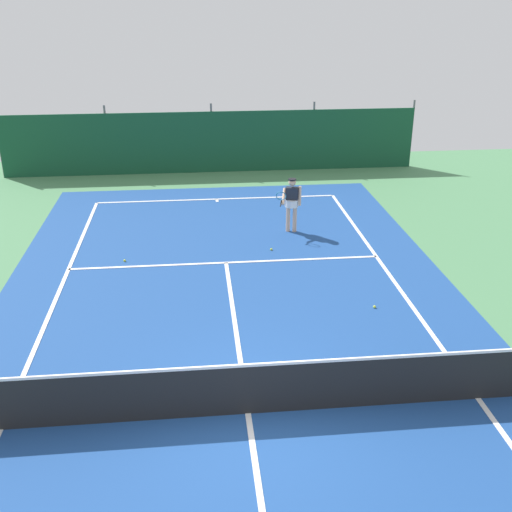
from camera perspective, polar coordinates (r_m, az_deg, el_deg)
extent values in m
plane|color=#4C8456|center=(10.89, -0.76, -14.38)|extent=(36.00, 36.00, 0.00)
cube|color=#1E478C|center=(10.88, -0.76, -14.37)|extent=(11.02, 26.60, 0.01)
cube|color=white|center=(21.55, -3.65, 5.29)|extent=(8.22, 0.10, 0.01)
cube|color=white|center=(11.36, -22.61, -14.59)|extent=(0.10, 23.80, 0.01)
cube|color=white|center=(11.89, 19.87, -12.27)|extent=(0.10, 23.80, 0.01)
cube|color=white|center=(16.41, -2.79, -0.62)|extent=(8.22, 0.10, 0.01)
cube|color=white|center=(10.88, -0.76, -14.34)|extent=(0.10, 12.80, 0.01)
cube|color=white|center=(21.40, -3.63, 5.16)|extent=(0.10, 0.30, 0.01)
cube|color=black|center=(10.60, -0.77, -12.35)|extent=(9.92, 0.03, 0.95)
cube|color=white|center=(10.32, -0.78, -10.10)|extent=(9.92, 0.04, 0.05)
cube|color=#14472D|center=(24.69, -4.10, 10.47)|extent=(16.22, 0.06, 2.40)
cylinder|color=#595B60|center=(24.92, -13.63, 10.37)|extent=(0.08, 0.08, 2.70)
cylinder|color=#595B60|center=(24.72, -4.12, 10.84)|extent=(0.08, 0.08, 2.70)
cylinder|color=#595B60|center=(25.17, 5.32, 11.03)|extent=(0.08, 0.08, 2.70)
cylinder|color=#595B60|center=(26.25, 14.21, 10.94)|extent=(0.08, 0.08, 2.70)
cube|color=#234C1E|center=(25.42, -4.11, 9.34)|extent=(14.60, 0.70, 1.10)
cylinder|color=#D8AD8C|center=(18.46, 3.61, 3.48)|extent=(0.12, 0.12, 0.82)
cylinder|color=#D8AD8C|center=(18.47, 2.99, 3.51)|extent=(0.12, 0.12, 0.82)
cylinder|color=white|center=(18.31, 3.33, 4.94)|extent=(0.40, 0.40, 0.22)
cube|color=#1E232D|center=(18.25, 3.35, 5.53)|extent=(0.40, 0.28, 0.56)
sphere|color=#D8AD8C|center=(18.12, 3.38, 6.83)|extent=(0.22, 0.22, 0.22)
cylinder|color=black|center=(18.09, 3.39, 7.10)|extent=(0.23, 0.23, 0.04)
cylinder|color=#D8AD8C|center=(18.22, 4.07, 5.58)|extent=(0.09, 0.09, 0.58)
cylinder|color=#D8AD8C|center=(18.14, 2.59, 5.54)|extent=(0.21, 0.53, 0.41)
cylinder|color=black|center=(17.90, 2.33, 4.91)|extent=(0.10, 0.27, 0.13)
torus|color=teal|center=(17.83, 2.34, 5.58)|extent=(0.33, 0.20, 0.29)
sphere|color=#CCDB33|center=(16.83, -12.08, -0.41)|extent=(0.07, 0.07, 0.07)
sphere|color=#CCDB33|center=(17.18, 1.43, 0.63)|extent=(0.07, 0.07, 0.07)
sphere|color=#CCDB33|center=(14.35, 10.94, -4.65)|extent=(0.07, 0.07, 0.07)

